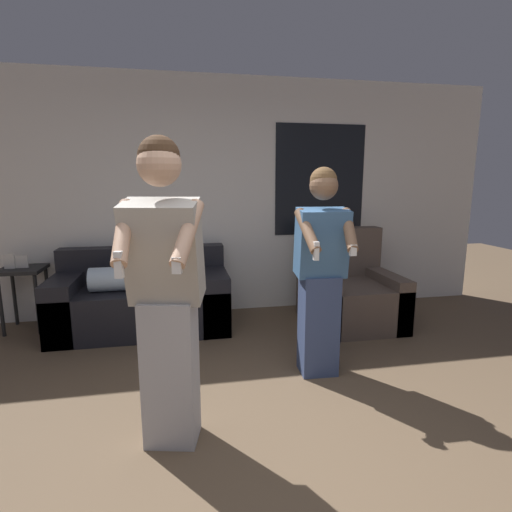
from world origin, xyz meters
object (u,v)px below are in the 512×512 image
Objects in this scene: couch at (143,299)px; side_table at (23,279)px; person_left at (166,294)px; person_right at (321,272)px; armchair at (349,294)px.

couch is 2.16× the size of side_table.
person_left is 1.08× the size of person_right.
person_left is at bearing -55.00° from side_table.
side_table is 2.69m from person_left.
couch is 2.22m from armchair.
side_table is at bearing 125.00° from person_left.
armchair is at bearing 42.52° from person_left.
couch is 1.25m from side_table.
person_right reaches higher than couch.
side_table is at bearing 170.51° from couch.
person_right is (-0.72, -1.05, 0.52)m from armchair.
person_left is at bearing -149.90° from person_right.
person_left is (0.32, -1.98, 0.61)m from couch.
armchair is 3.45m from side_table.
couch is 0.99× the size of person_left.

